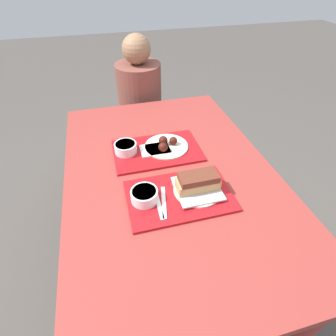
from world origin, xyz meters
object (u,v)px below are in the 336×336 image
object	(u,v)px
bowl_coleslaw_far	(126,147)
wings_plate_far	(166,145)
tray_near	(179,196)
bowl_coleslaw_near	(144,195)
person_seated_across	(139,90)
tray_far	(157,151)
brisket_sandwich_plate	(198,185)

from	to	relation	value
bowl_coleslaw_far	wings_plate_far	size ratio (longest dim) A/B	0.50
tray_near	bowl_coleslaw_near	size ratio (longest dim) A/B	3.92
person_seated_across	bowl_coleslaw_near	bearing A→B (deg)	-98.73
bowl_coleslaw_near	wings_plate_far	bearing A→B (deg)	62.16
bowl_coleslaw_far	person_seated_across	world-z (taller)	person_seated_across
tray_far	bowl_coleslaw_far	xyz separation A→B (m)	(-0.15, 0.02, 0.03)
tray_near	wings_plate_far	world-z (taller)	wings_plate_far
tray_far	brisket_sandwich_plate	distance (m)	0.34
tray_far	bowl_coleslaw_far	world-z (taller)	bowl_coleslaw_far
tray_near	brisket_sandwich_plate	distance (m)	0.09
bowl_coleslaw_far	bowl_coleslaw_near	bearing A→B (deg)	-85.17
tray_near	person_seated_across	world-z (taller)	person_seated_across
bowl_coleslaw_near	wings_plate_far	distance (m)	0.37
tray_far	bowl_coleslaw_near	distance (m)	0.35
tray_near	tray_far	bearing A→B (deg)	93.41
wings_plate_far	person_seated_across	distance (m)	0.77
tray_near	wings_plate_far	xyz separation A→B (m)	(0.03, 0.34, 0.02)
bowl_coleslaw_far	person_seated_across	distance (m)	0.78
brisket_sandwich_plate	bowl_coleslaw_far	distance (m)	0.43
bowl_coleslaw_near	tray_far	bearing A→B (deg)	68.99
tray_far	person_seated_across	distance (m)	0.78
brisket_sandwich_plate	wings_plate_far	bearing A→B (deg)	98.45
bowl_coleslaw_near	person_seated_across	size ratio (longest dim) A/B	0.17
bowl_coleslaw_near	wings_plate_far	xyz separation A→B (m)	(0.17, 0.33, -0.01)
tray_near	person_seated_across	bearing A→B (deg)	88.70
bowl_coleslaw_far	person_seated_across	size ratio (longest dim) A/B	0.17
brisket_sandwich_plate	bowl_coleslaw_far	bearing A→B (deg)	125.92
person_seated_across	brisket_sandwich_plate	bearing A→B (deg)	-87.14
tray_far	brisket_sandwich_plate	size ratio (longest dim) A/B	2.16
bowl_coleslaw_near	bowl_coleslaw_far	xyz separation A→B (m)	(-0.03, 0.34, 0.00)
tray_far	person_seated_across	world-z (taller)	person_seated_across
person_seated_across	tray_far	bearing A→B (deg)	-93.31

